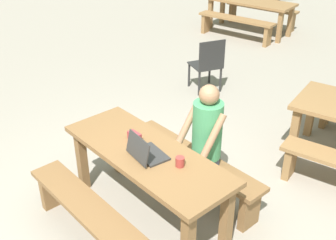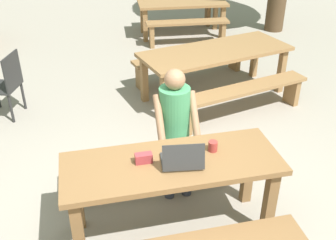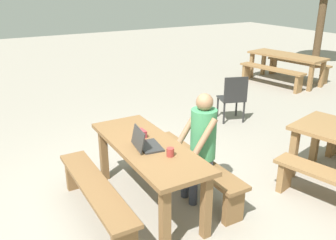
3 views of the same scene
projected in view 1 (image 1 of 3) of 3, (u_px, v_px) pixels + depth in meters
name	position (u px, v px, depth m)	size (l,w,h in m)	color
ground_plane	(148.00, 215.00, 4.22)	(30.00, 30.00, 0.00)	gray
picnic_table_front	(147.00, 163.00, 3.90)	(1.82, 0.67, 0.77)	brown
bench_near	(92.00, 218.00, 3.68)	(1.74, 0.30, 0.45)	brown
bench_far	(193.00, 163.00, 4.42)	(1.74, 0.30, 0.45)	brown
laptop	(146.00, 152.00, 3.73)	(0.37, 0.31, 0.23)	#2D2D2D
small_pouch	(134.00, 136.00, 3.99)	(0.14, 0.07, 0.08)	#993338
coffee_mug	(180.00, 162.00, 3.62)	(0.08, 0.08, 0.09)	#99332D
person_seated	(205.00, 137.00, 4.08)	(0.41, 0.41, 1.31)	#333847
plastic_chair	(208.00, 64.00, 6.56)	(0.56, 0.56, 0.88)	#262626
picnic_table_mid	(250.00, 5.00, 9.23)	(2.03, 1.08, 0.72)	olive
bench_mid_south	(236.00, 23.00, 8.94)	(1.76, 0.61, 0.47)	olive
bench_mid_north	(261.00, 11.00, 9.77)	(1.76, 0.61, 0.47)	olive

